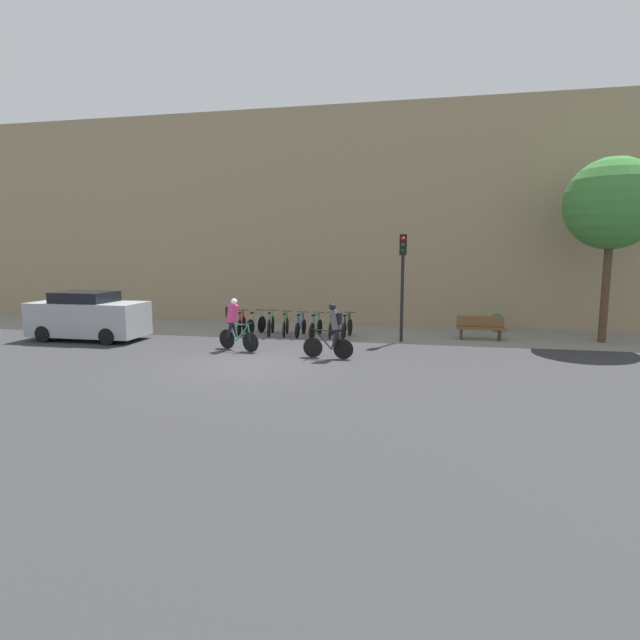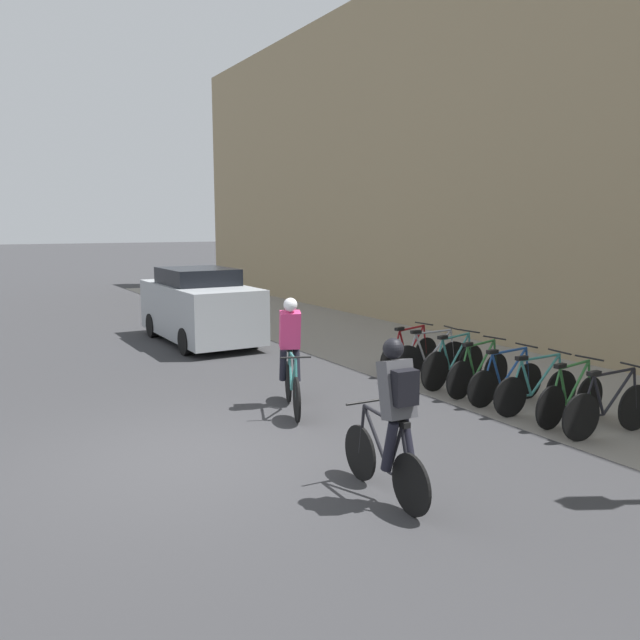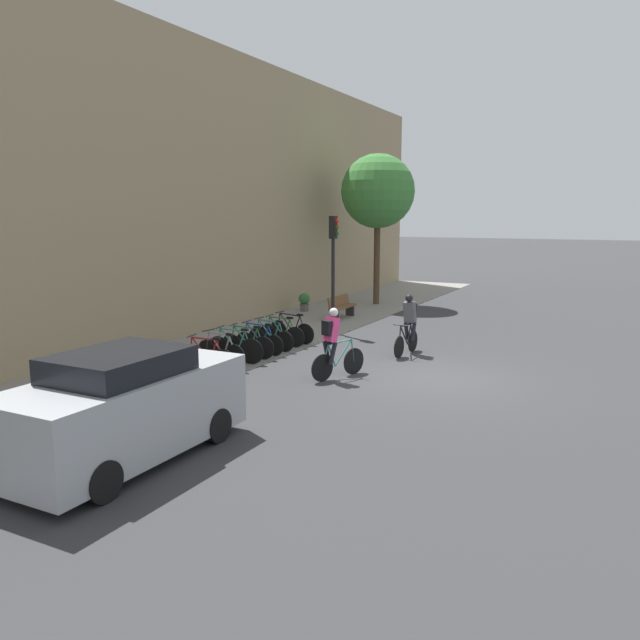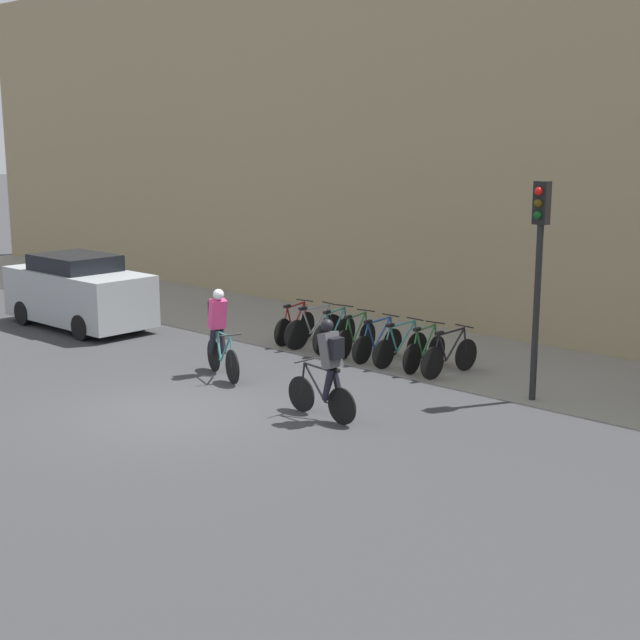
% 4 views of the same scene
% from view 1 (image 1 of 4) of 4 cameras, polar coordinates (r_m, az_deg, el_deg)
% --- Properties ---
extents(ground, '(200.00, 200.00, 0.00)m').
position_cam_1_polar(ground, '(15.09, -8.23, -5.14)').
color(ground, '#333335').
extents(kerb_strip, '(44.00, 4.50, 0.01)m').
position_cam_1_polar(kerb_strip, '(21.44, -2.07, -1.18)').
color(kerb_strip, gray).
rests_on(kerb_strip, ground).
extents(building_facade, '(44.00, 0.60, 9.83)m').
position_cam_1_polar(building_facade, '(23.70, -0.63, 11.61)').
color(building_facade, '#9E8966').
rests_on(building_facade, ground).
extents(cyclist_pink, '(1.65, 0.71, 1.78)m').
position_cam_1_polar(cyclist_pink, '(17.32, -9.77, -0.31)').
color(cyclist_pink, black).
rests_on(cyclist_pink, ground).
extents(cyclist_grey, '(1.64, 0.46, 1.76)m').
position_cam_1_polar(cyclist_grey, '(15.69, 1.51, -1.04)').
color(cyclist_grey, black).
rests_on(cyclist_grey, ground).
extents(parked_bike_0, '(0.46, 1.60, 0.96)m').
position_cam_1_polar(parked_bike_0, '(20.66, -8.95, -0.52)').
color(parked_bike_0, black).
rests_on(parked_bike_0, ground).
extents(parked_bike_1, '(0.46, 1.72, 0.98)m').
position_cam_1_polar(parked_bike_1, '(20.44, -7.32, -0.53)').
color(parked_bike_1, black).
rests_on(parked_bike_1, ground).
extents(parked_bike_2, '(0.46, 1.71, 0.99)m').
position_cam_1_polar(parked_bike_2, '(20.25, -5.65, -0.57)').
color(parked_bike_2, black).
rests_on(parked_bike_2, ground).
extents(parked_bike_3, '(0.46, 1.64, 0.96)m').
position_cam_1_polar(parked_bike_3, '(20.08, -3.95, -0.68)').
color(parked_bike_3, black).
rests_on(parked_bike_3, ground).
extents(parked_bike_4, '(0.46, 1.65, 0.94)m').
position_cam_1_polar(parked_bike_4, '(19.92, -2.23, -0.78)').
color(parked_bike_4, black).
rests_on(parked_bike_4, ground).
extents(parked_bike_5, '(0.46, 1.67, 0.95)m').
position_cam_1_polar(parked_bike_5, '(19.78, -0.48, -0.82)').
color(parked_bike_5, black).
rests_on(parked_bike_5, ground).
extents(parked_bike_6, '(0.46, 1.59, 0.96)m').
position_cam_1_polar(parked_bike_6, '(19.66, 1.29, -0.87)').
color(parked_bike_6, black).
rests_on(parked_bike_6, ground).
extents(parked_bike_7, '(0.46, 1.72, 0.97)m').
position_cam_1_polar(parked_bike_7, '(19.55, 3.09, -0.89)').
color(parked_bike_7, black).
rests_on(parked_bike_7, ground).
extents(traffic_light_pole, '(0.26, 0.30, 3.99)m').
position_cam_1_polar(traffic_light_pole, '(18.70, 9.43, 5.83)').
color(traffic_light_pole, black).
rests_on(traffic_light_pole, ground).
extents(bench, '(1.76, 0.44, 0.89)m').
position_cam_1_polar(bench, '(20.09, 17.85, -0.82)').
color(bench, brown).
rests_on(bench, ground).
extents(parked_car, '(4.30, 1.84, 1.85)m').
position_cam_1_polar(parked_car, '(21.01, -24.96, 0.36)').
color(parked_car, '#9EA3A8').
rests_on(parked_car, ground).
extents(street_tree_0, '(3.29, 3.29, 6.72)m').
position_cam_1_polar(street_tree_0, '(21.19, 30.41, 11.34)').
color(street_tree_0, '#4C3823').
rests_on(street_tree_0, ground).
extents(potted_plant, '(0.48, 0.48, 0.78)m').
position_cam_1_polar(potted_plant, '(22.34, 19.61, -0.14)').
color(potted_plant, '#56514C').
rests_on(potted_plant, ground).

